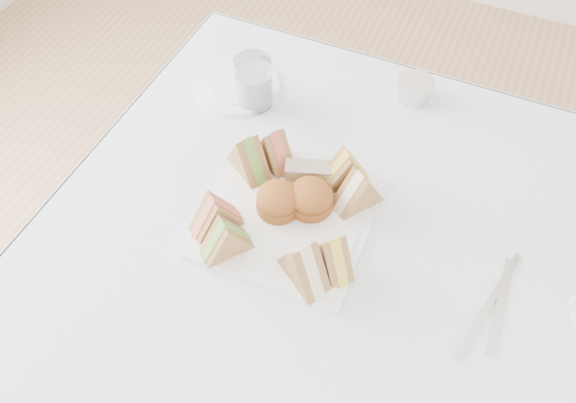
% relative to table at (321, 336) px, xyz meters
% --- Properties ---
extents(floor, '(4.00, 4.00, 0.00)m').
position_rel_table_xyz_m(floor, '(0.00, 0.00, -0.37)').
color(floor, '#9E7751').
rests_on(floor, ground).
extents(table, '(0.90, 0.90, 0.74)m').
position_rel_table_xyz_m(table, '(0.00, 0.00, 0.00)').
color(table, brown).
rests_on(table, floor).
extents(tablecloth, '(1.02, 1.02, 0.01)m').
position_rel_table_xyz_m(tablecloth, '(0.00, 0.00, 0.37)').
color(tablecloth, white).
rests_on(tablecloth, table).
extents(serving_plate, '(0.30, 0.30, 0.01)m').
position_rel_table_xyz_m(serving_plate, '(-0.09, 0.03, 0.38)').
color(serving_plate, white).
rests_on(serving_plate, tablecloth).
extents(sandwich_fl_a, '(0.09, 0.10, 0.08)m').
position_rel_table_xyz_m(sandwich_fl_a, '(-0.20, -0.05, 0.43)').
color(sandwich_fl_a, '#9F7648').
rests_on(sandwich_fl_a, serving_plate).
extents(sandwich_fl_b, '(0.09, 0.09, 0.08)m').
position_rel_table_xyz_m(sandwich_fl_b, '(-0.16, -0.08, 0.43)').
color(sandwich_fl_b, '#9F7648').
rests_on(sandwich_fl_b, serving_plate).
extents(sandwich_fr_a, '(0.09, 0.09, 0.08)m').
position_rel_table_xyz_m(sandwich_fr_a, '(0.01, -0.04, 0.43)').
color(sandwich_fr_a, '#9F7648').
rests_on(sandwich_fr_a, serving_plate).
extents(sandwich_fr_b, '(0.11, 0.09, 0.09)m').
position_rel_table_xyz_m(sandwich_fr_b, '(-0.02, -0.08, 0.43)').
color(sandwich_fr_b, '#9F7648').
rests_on(sandwich_fr_b, serving_plate).
extents(sandwich_bl_a, '(0.11, 0.09, 0.09)m').
position_rel_table_xyz_m(sandwich_bl_a, '(-0.20, 0.09, 0.43)').
color(sandwich_bl_a, '#9F7648').
rests_on(sandwich_bl_a, serving_plate).
extents(sandwich_bl_b, '(0.10, 0.09, 0.08)m').
position_rel_table_xyz_m(sandwich_bl_b, '(-0.17, 0.13, 0.43)').
color(sandwich_bl_b, '#9F7648').
rests_on(sandwich_bl_b, serving_plate).
extents(sandwich_br_a, '(0.09, 0.10, 0.08)m').
position_rel_table_xyz_m(sandwich_br_a, '(0.01, 0.10, 0.43)').
color(sandwich_br_a, '#9F7648').
rests_on(sandwich_br_a, serving_plate).
extents(sandwich_br_b, '(0.10, 0.09, 0.08)m').
position_rel_table_xyz_m(sandwich_br_b, '(-0.03, 0.13, 0.43)').
color(sandwich_br_b, '#9F7648').
rests_on(sandwich_br_b, serving_plate).
extents(scone_left, '(0.08, 0.08, 0.05)m').
position_rel_table_xyz_m(scone_left, '(-0.11, 0.03, 0.41)').
color(scone_left, '#92491B').
rests_on(scone_left, serving_plate).
extents(scone_right, '(0.11, 0.11, 0.05)m').
position_rel_table_xyz_m(scone_right, '(-0.06, 0.06, 0.41)').
color(scone_right, '#92491B').
rests_on(scone_right, serving_plate).
extents(pastry_slice, '(0.09, 0.06, 0.04)m').
position_rel_table_xyz_m(pastry_slice, '(-0.09, 0.11, 0.41)').
color(pastry_slice, '#E3CE87').
rests_on(pastry_slice, serving_plate).
extents(side_plate, '(0.23, 0.23, 0.01)m').
position_rel_table_xyz_m(side_plate, '(-0.33, 0.29, 0.38)').
color(side_plate, white).
rests_on(side_plate, tablecloth).
extents(water_glass, '(0.08, 0.08, 0.11)m').
position_rel_table_xyz_m(water_glass, '(-0.28, 0.27, 0.43)').
color(water_glass, white).
rests_on(water_glass, tablecloth).
extents(tea_strainer, '(0.10, 0.10, 0.04)m').
position_rel_table_xyz_m(tea_strainer, '(0.02, 0.42, 0.40)').
color(tea_strainer, silver).
rests_on(tea_strainer, tablecloth).
extents(knife, '(0.02, 0.18, 0.00)m').
position_rel_table_xyz_m(knife, '(0.29, 0.01, 0.38)').
color(knife, silver).
rests_on(knife, tablecloth).
extents(fork, '(0.06, 0.19, 0.00)m').
position_rel_table_xyz_m(fork, '(0.26, -0.01, 0.38)').
color(fork, silver).
rests_on(fork, tablecloth).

